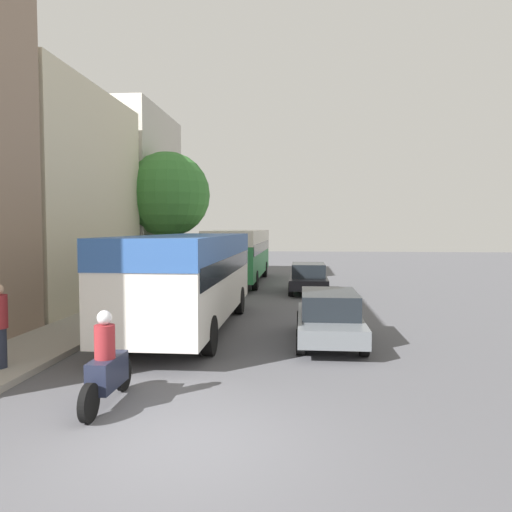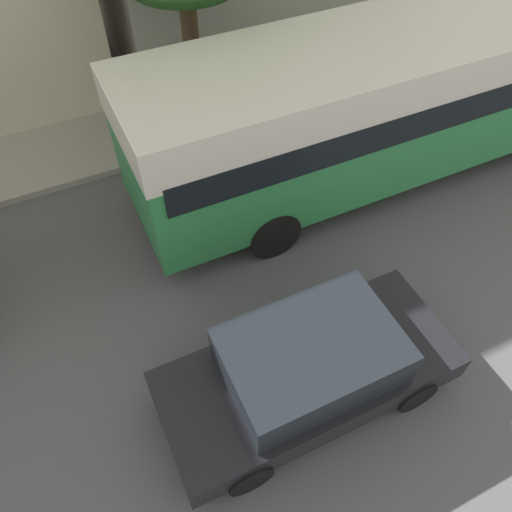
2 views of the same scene
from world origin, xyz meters
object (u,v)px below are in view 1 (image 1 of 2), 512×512
bus_following (240,249)px  car_far_curb (329,316)px  car_crossing (308,277)px  motorcycle_behind_lead (107,368)px  bus_lead (189,268)px

bus_following → car_far_curb: (4.29, -14.74, -1.22)m
bus_following → car_crossing: 5.80m
motorcycle_behind_lead → car_crossing: motorcycle_behind_lead is taller
bus_lead → car_crossing: size_ratio=2.30×
bus_following → car_crossing: (3.86, -4.15, -1.21)m
motorcycle_behind_lead → car_far_curb: 6.78m
bus_lead → bus_following: (-0.05, 13.38, 0.04)m
car_far_curb → bus_following: bearing=-73.8°
bus_lead → motorcycle_behind_lead: (0.02, -6.66, -1.24)m
bus_lead → car_far_curb: (4.24, -1.36, -1.18)m
car_crossing → car_far_curb: (0.43, -10.59, -0.01)m
bus_following → motorcycle_behind_lead: (0.07, -20.04, -1.28)m
motorcycle_behind_lead → car_far_curb: bearing=51.5°
car_crossing → car_far_curb: 10.60m
motorcycle_behind_lead → car_crossing: size_ratio=0.53×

